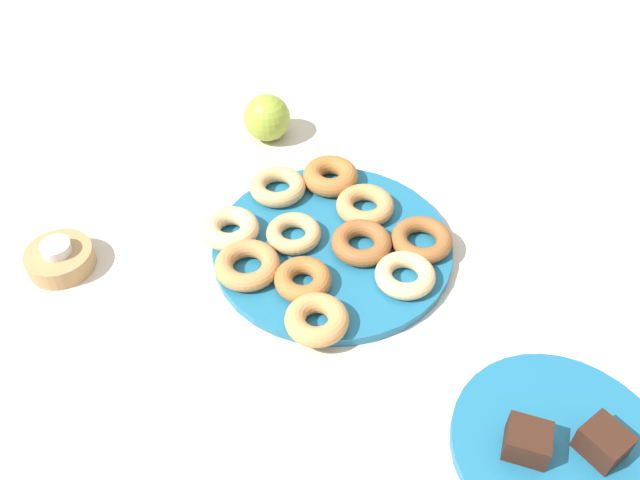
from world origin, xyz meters
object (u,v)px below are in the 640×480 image
(donut_plate, at_px, (332,246))
(donut_7, at_px, (247,265))
(donut_0, at_px, (303,279))
(donut_3, at_px, (278,187))
(donut_6, at_px, (317,320))
(brownie_near, at_px, (604,442))
(cake_plate, at_px, (559,447))
(candle_holder, at_px, (60,259))
(tealight, at_px, (56,248))
(donut_8, at_px, (230,229))
(donut_9, at_px, (361,243))
(donut_10, at_px, (330,176))
(apple, at_px, (267,118))
(donut_4, at_px, (294,233))
(donut_1, at_px, (404,277))
(donut_2, at_px, (422,240))
(brownie_far, at_px, (527,441))
(donut_5, at_px, (368,207))

(donut_plate, height_order, donut_7, donut_7)
(donut_0, height_order, donut_3, same)
(donut_6, bearing_deg, brownie_near, -171.82)
(brownie_near, bearing_deg, cake_plate, 26.57)
(donut_7, distance_m, candle_holder, 0.27)
(tealight, bearing_deg, donut_8, -131.76)
(donut_3, bearing_deg, donut_9, 172.38)
(donut_10, bearing_deg, candle_holder, 60.22)
(donut_plate, bearing_deg, donut_6, 118.59)
(donut_0, xyz_separation_m, apple, (0.27, -0.25, 0.01))
(donut_8, distance_m, brownie_near, 0.56)
(donut_3, xyz_separation_m, donut_8, (-0.01, 0.12, 0.00))
(donut_4, distance_m, donut_9, 0.10)
(cake_plate, bearing_deg, candle_holder, 12.96)
(donut_1, bearing_deg, donut_4, 7.76)
(donut_10, bearing_deg, brownie_near, 159.59)
(donut_3, bearing_deg, donut_10, -127.43)
(donut_3, relative_size, donut_7, 0.96)
(donut_2, relative_size, donut_4, 1.11)
(donut_4, bearing_deg, donut_0, 136.42)
(brownie_far, bearing_deg, donut_0, -6.91)
(donut_2, height_order, apple, apple)
(donut_4, height_order, donut_9, donut_9)
(tealight, bearing_deg, donut_10, -119.78)
(donut_1, height_order, donut_10, donut_10)
(donut_0, relative_size, donut_5, 0.89)
(donut_0, height_order, donut_1, donut_0)
(donut_0, distance_m, donut_8, 0.15)
(donut_4, xyz_separation_m, donut_5, (-0.05, -0.11, 0.00))
(donut_8, xyz_separation_m, candle_holder, (0.16, 0.18, -0.01))
(cake_plate, xyz_separation_m, apple, (0.64, -0.26, 0.03))
(donut_2, height_order, donut_4, donut_2)
(donut_1, height_order, donut_3, same)
(donut_0, height_order, donut_7, same)
(donut_4, relative_size, donut_9, 0.92)
(donut_1, relative_size, cake_plate, 0.34)
(donut_3, distance_m, brownie_far, 0.52)
(donut_5, xyz_separation_m, tealight, (0.29, 0.34, 0.01))
(donut_9, bearing_deg, donut_0, 77.24)
(donut_10, height_order, apple, apple)
(donut_7, bearing_deg, donut_plate, -117.86)
(donut_2, xyz_separation_m, tealight, (0.40, 0.33, 0.01))
(cake_plate, relative_size, brownie_near, 5.16)
(apple, bearing_deg, donut_5, 164.30)
(donut_plate, height_order, donut_1, donut_1)
(donut_7, relative_size, candle_holder, 0.97)
(donut_2, bearing_deg, tealight, 39.92)
(cake_plate, bearing_deg, donut_2, -31.43)
(donut_1, bearing_deg, donut_9, -12.74)
(donut_0, bearing_deg, apple, -42.36)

